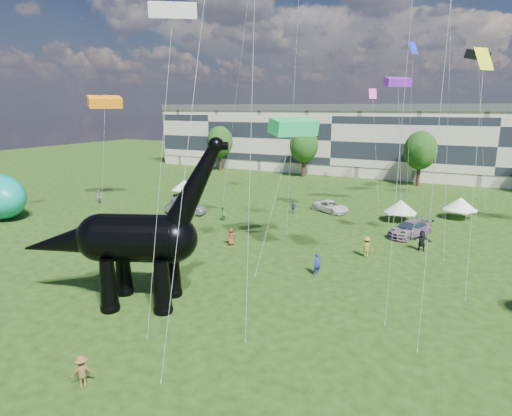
% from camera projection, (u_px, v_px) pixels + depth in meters
% --- Properties ---
extents(ground, '(220.00, 220.00, 0.00)m').
position_uv_depth(ground, '(178.00, 305.00, 27.75)').
color(ground, '#16330C').
rests_on(ground, ground).
extents(terrace_row, '(78.00, 11.00, 12.00)m').
position_uv_depth(terrace_row, '(340.00, 142.00, 83.52)').
color(terrace_row, beige).
rests_on(terrace_row, ground).
extents(tree_far_left, '(5.20, 5.20, 9.44)m').
position_uv_depth(tree_far_left, '(220.00, 139.00, 85.53)').
color(tree_far_left, '#382314').
rests_on(tree_far_left, ground).
extents(tree_mid_left, '(5.20, 5.20, 9.44)m').
position_uv_depth(tree_mid_left, '(304.00, 143.00, 77.47)').
color(tree_mid_left, '#382314').
rests_on(tree_mid_left, ground).
extents(tree_mid_right, '(5.20, 5.20, 9.44)m').
position_uv_depth(tree_mid_right, '(421.00, 147.00, 68.51)').
color(tree_mid_right, '#382314').
rests_on(tree_mid_right, ground).
extents(dinosaur_sculpture, '(13.36, 7.31, 11.25)m').
position_uv_depth(dinosaur_sculpture, '(130.00, 241.00, 27.24)').
color(dinosaur_sculpture, black).
rests_on(dinosaur_sculpture, ground).
extents(car_silver, '(2.70, 5.06, 1.64)m').
position_uv_depth(car_silver, '(179.00, 202.00, 54.26)').
color(car_silver, silver).
rests_on(car_silver, ground).
extents(car_grey, '(4.96, 2.38, 1.57)m').
position_uv_depth(car_grey, '(186.00, 208.00, 51.29)').
color(car_grey, slate).
rests_on(car_grey, ground).
extents(car_white, '(5.40, 4.32, 1.37)m').
position_uv_depth(car_white, '(330.00, 207.00, 52.33)').
color(car_white, white).
rests_on(car_white, ground).
extents(car_dark, '(4.31, 5.73, 1.55)m').
position_uv_depth(car_dark, '(410.00, 229.00, 42.40)').
color(car_dark, '#595960').
rests_on(car_dark, ground).
extents(gazebo_near, '(4.38, 4.38, 2.47)m').
position_uv_depth(gazebo_near, '(401.00, 206.00, 47.80)').
color(gazebo_near, silver).
rests_on(gazebo_near, ground).
extents(gazebo_far, '(4.65, 4.65, 2.50)m').
position_uv_depth(gazebo_far, '(461.00, 204.00, 48.93)').
color(gazebo_far, white).
rests_on(gazebo_far, ground).
extents(gazebo_left, '(4.10, 4.10, 2.42)m').
position_uv_depth(gazebo_left, '(184.00, 185.00, 61.17)').
color(gazebo_left, white).
rests_on(gazebo_left, ground).
extents(visitors, '(50.75, 40.74, 1.89)m').
position_uv_depth(visitors, '(285.00, 233.00, 40.53)').
color(visitors, maroon).
rests_on(visitors, ground).
extents(kites, '(55.64, 48.13, 26.31)m').
position_uv_depth(kites, '(339.00, 11.00, 39.01)').
color(kites, red).
rests_on(kites, ground).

